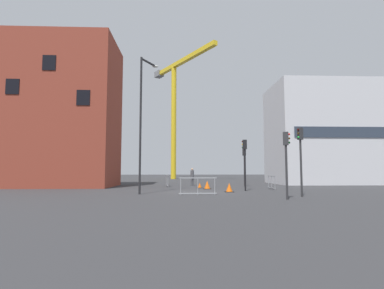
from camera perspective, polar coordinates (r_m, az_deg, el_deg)
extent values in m
plane|color=#333335|center=(21.02, 0.85, -9.06)|extent=(160.00, 160.00, 0.00)
cube|color=brown|center=(30.78, -23.31, 5.46)|extent=(9.70, 6.65, 13.69)
cube|color=black|center=(29.34, -30.97, 9.44)|extent=(1.10, 0.06, 1.30)
cube|color=black|center=(28.66, -25.52, 13.87)|extent=(1.10, 0.06, 1.30)
cube|color=black|center=(26.86, -19.98, 8.38)|extent=(1.10, 0.06, 1.30)
cube|color=silver|center=(37.29, 23.60, 1.78)|extent=(11.42, 7.74, 11.18)
cube|color=#2D3847|center=(33.82, 26.50, 2.12)|extent=(9.59, 0.08, 1.10)
cylinder|color=yellow|center=(52.66, -3.50, 4.17)|extent=(0.90, 0.90, 19.60)
cube|color=yellow|center=(52.72, -1.67, 15.63)|extent=(9.84, 15.29, 0.70)
cube|color=slate|center=(59.83, -6.26, 13.13)|extent=(1.97, 2.16, 1.10)
cylinder|color=#232326|center=(19.74, -9.77, 3.79)|extent=(0.14, 0.14, 8.97)
cube|color=#232326|center=(21.46, -8.26, 15.16)|extent=(0.88, 1.46, 0.10)
ellipsoid|color=silver|center=(22.08, -7.01, 14.51)|extent=(0.44, 0.24, 0.16)
cylinder|color=black|center=(22.79, 10.06, -4.76)|extent=(0.12, 0.12, 3.10)
cube|color=black|center=(22.87, 9.99, 0.01)|extent=(0.35, 0.33, 0.70)
sphere|color=#390605|center=(22.93, 9.56, 0.54)|extent=(0.11, 0.11, 0.11)
sphere|color=#F2A514|center=(22.91, 9.57, 0.00)|extent=(0.11, 0.11, 0.11)
sphere|color=#07330F|center=(22.89, 9.57, -0.55)|extent=(0.11, 0.11, 0.11)
cylinder|color=#2D2D30|center=(16.56, 17.54, -5.03)|extent=(0.12, 0.12, 2.85)
cube|color=#2D2D30|center=(16.65, 17.38, 1.09)|extent=(0.35, 0.33, 0.70)
sphere|color=red|center=(16.67, 17.96, 1.86)|extent=(0.11, 0.11, 0.11)
sphere|color=#3C2905|center=(16.64, 17.98, 1.11)|extent=(0.11, 0.11, 0.11)
sphere|color=#07330F|center=(16.62, 18.00, 0.36)|extent=(0.11, 0.11, 0.11)
cylinder|color=#232326|center=(29.01, 9.94, -4.96)|extent=(0.12, 0.12, 2.91)
cube|color=#232326|center=(29.06, 9.89, -1.40)|extent=(0.30, 0.33, 0.70)
sphere|color=#390605|center=(29.23, 9.73, -0.99)|extent=(0.11, 0.11, 0.11)
sphere|color=#3C2905|center=(29.22, 9.74, -1.42)|extent=(0.11, 0.11, 0.11)
sphere|color=green|center=(29.21, 9.74, -1.85)|extent=(0.11, 0.11, 0.11)
cylinder|color=#2D2D30|center=(18.47, 20.03, -4.23)|extent=(0.12, 0.12, 3.30)
cube|color=#2D2D30|center=(18.59, 19.85, 1.94)|extent=(0.37, 0.36, 0.70)
sphere|color=#390605|center=(18.47, 19.53, 2.66)|extent=(0.11, 0.11, 0.11)
sphere|color=#3C2905|center=(18.44, 19.55, 1.99)|extent=(0.11, 0.11, 0.11)
sphere|color=green|center=(18.42, 19.57, 1.31)|extent=(0.11, 0.11, 0.11)
cylinder|color=#4C4C51|center=(29.86, -0.12, -7.03)|extent=(0.14, 0.14, 0.82)
cylinder|color=#4C4C51|center=(29.98, 0.19, -7.02)|extent=(0.14, 0.14, 0.82)
cylinder|color=#4C4C51|center=(29.90, 0.04, -5.59)|extent=(0.34, 0.34, 0.68)
sphere|color=tan|center=(29.90, 0.04, -4.73)|extent=(0.22, 0.22, 0.22)
cube|color=gray|center=(24.96, 14.85, -5.82)|extent=(0.16, 2.21, 0.06)
cube|color=gray|center=(25.00, 14.90, -8.00)|extent=(0.16, 2.21, 0.06)
cylinder|color=gray|center=(24.01, 15.49, -7.11)|extent=(0.04, 0.04, 1.05)
cylinder|color=gray|center=(24.97, 14.88, -7.03)|extent=(0.04, 0.04, 1.05)
cylinder|color=gray|center=(25.94, 14.32, -6.95)|extent=(0.04, 0.04, 1.05)
cube|color=gray|center=(28.14, -4.74, -5.84)|extent=(0.34, 2.53, 0.06)
cube|color=gray|center=(28.17, -4.75, -7.77)|extent=(0.34, 2.53, 0.06)
cylinder|color=gray|center=(27.01, -4.58, -7.00)|extent=(0.04, 0.04, 1.05)
cylinder|color=gray|center=(28.15, -4.74, -6.91)|extent=(0.04, 0.04, 1.05)
cylinder|color=gray|center=(29.29, -4.89, -6.83)|extent=(0.04, 0.04, 1.05)
cube|color=#9EA0A5|center=(18.63, 1.10, -6.36)|extent=(2.34, 0.13, 0.06)
cube|color=#9EA0A5|center=(18.68, 1.11, -9.28)|extent=(2.34, 0.13, 0.06)
cylinder|color=#9EA0A5|center=(18.59, -2.17, -7.98)|extent=(0.04, 0.04, 1.05)
cylinder|color=#9EA0A5|center=(18.65, 1.11, -7.98)|extent=(0.04, 0.04, 1.05)
cylinder|color=#9EA0A5|center=(18.77, 4.35, -7.94)|extent=(0.04, 0.04, 1.05)
cube|color=black|center=(21.38, 7.10, -8.91)|extent=(0.62, 0.62, 0.03)
cone|color=#E55B0F|center=(21.36, 7.09, -8.11)|extent=(0.48, 0.48, 0.63)
cube|color=black|center=(24.60, 2.90, -8.41)|extent=(0.66, 0.66, 0.03)
cone|color=#E55B0F|center=(24.59, 2.90, -7.67)|extent=(0.51, 0.51, 0.66)
cube|color=black|center=(25.96, 1.47, -8.23)|extent=(0.45, 0.45, 0.03)
cone|color=#E55B0F|center=(25.95, 1.47, -7.76)|extent=(0.34, 0.34, 0.45)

